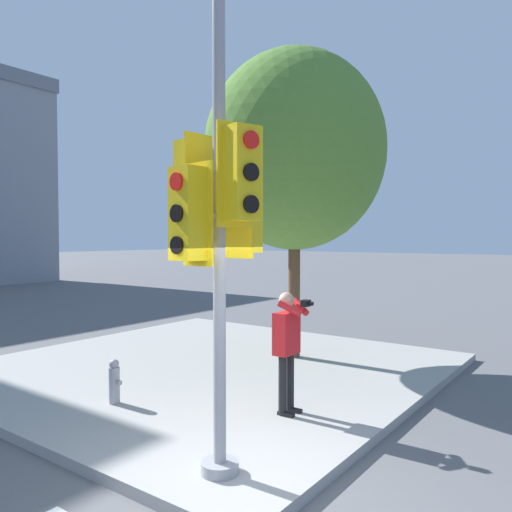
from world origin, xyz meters
name	(u,v)px	position (x,y,z in m)	size (l,w,h in m)	color
ground_plane	(238,508)	(0.00, 0.00, 0.00)	(160.00, 160.00, 0.00)	#5B5B5E
sidewalk_corner	(208,368)	(3.50, 3.50, 0.07)	(8.00, 8.00, 0.14)	#9E9B96
traffic_signal_pole	(218,215)	(0.21, 0.43, 2.84)	(1.15, 1.15, 5.00)	#939399
person_photographer	(287,340)	(2.14, 0.81, 1.17)	(0.50, 0.53, 1.70)	black
street_tree	(295,151)	(5.03, 2.48, 4.36)	(3.67, 3.67, 6.25)	brown
fire_hydrant	(114,381)	(0.98, 3.11, 0.47)	(0.16, 0.22, 0.66)	#99999E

